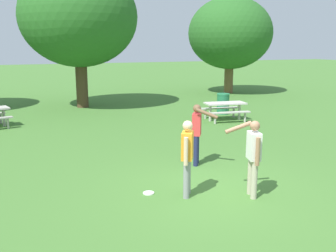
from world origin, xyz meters
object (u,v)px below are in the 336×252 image
object	(u,v)px
person_catcher	(197,130)
tree_far_right	(79,17)
picnic_table_near	(225,107)
person_thrower	(187,153)
person_bystander	(253,153)
tree_slender_mid	(230,33)
trash_can_beside_table	(223,104)
frisbee	(149,193)

from	to	relation	value
person_catcher	tree_far_right	bearing A→B (deg)	95.34
picnic_table_near	person_catcher	bearing A→B (deg)	-127.82
person_thrower	person_bystander	distance (m)	1.37
person_bystander	tree_slender_mid	size ratio (longest dim) A/B	0.26
person_bystander	tree_slender_mid	world-z (taller)	tree_slender_mid
person_thrower	tree_slender_mid	bearing A→B (deg)	55.68
person_thrower	person_catcher	bearing A→B (deg)	57.64
trash_can_beside_table	tree_slender_mid	size ratio (longest dim) A/B	0.15
picnic_table_near	trash_can_beside_table	size ratio (longest dim) A/B	1.97
person_bystander	trash_can_beside_table	xyz separation A→B (m)	(4.55, 8.81, -0.48)
person_catcher	picnic_table_near	xyz separation A→B (m)	(3.89, 5.01, -0.40)
tree_far_right	person_thrower	bearing A→B (deg)	-90.74
person_catcher	frisbee	size ratio (longest dim) A/B	6.74
frisbee	person_thrower	bearing A→B (deg)	-31.32
person_catcher	tree_slender_mid	bearing A→B (deg)	55.40
person_bystander	tree_far_right	world-z (taller)	tree_far_right
trash_can_beside_table	tree_slender_mid	world-z (taller)	tree_slender_mid
person_bystander	frisbee	size ratio (longest dim) A/B	6.74
frisbee	tree_slender_mid	size ratio (longest dim) A/B	0.04
person_bystander	tree_slender_mid	bearing A→B (deg)	59.98
person_catcher	tree_slender_mid	distance (m)	16.20
frisbee	person_catcher	bearing A→B (deg)	37.16
frisbee	tree_slender_mid	distance (m)	18.62
person_thrower	frisbee	distance (m)	1.25
person_thrower	tree_slender_mid	distance (m)	18.39
person_bystander	trash_can_beside_table	distance (m)	9.92
person_catcher	tree_far_right	size ratio (longest dim) A/B	0.24
tree_slender_mid	person_thrower	bearing A→B (deg)	-124.32
person_bystander	trash_can_beside_table	bearing A→B (deg)	62.69
frisbee	picnic_table_near	xyz separation A→B (m)	(5.79, 6.46, 0.55)
person_thrower	person_bystander	size ratio (longest dim) A/B	1.00
person_thrower	tree_slender_mid	world-z (taller)	tree_slender_mid
frisbee	picnic_table_near	size ratio (longest dim) A/B	0.13
picnic_table_near	tree_far_right	size ratio (longest dim) A/B	0.27
person_bystander	trash_can_beside_table	size ratio (longest dim) A/B	1.71
person_bystander	tree_far_right	xyz separation A→B (m)	(-1.09, 13.37, 3.53)
frisbee	trash_can_beside_table	world-z (taller)	trash_can_beside_table
tree_slender_mid	picnic_table_near	bearing A→B (deg)	-122.46
person_catcher	frisbee	bearing A→B (deg)	-142.84
person_thrower	tree_far_right	distance (m)	13.30
person_thrower	frisbee	world-z (taller)	person_thrower
person_catcher	trash_can_beside_table	xyz separation A→B (m)	(4.62, 6.39, -0.48)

